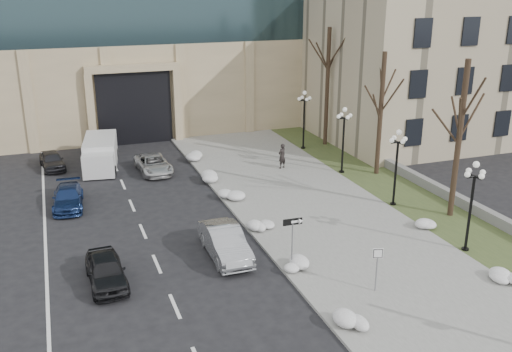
{
  "coord_description": "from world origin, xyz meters",
  "views": [
    {
      "loc": [
        -10.44,
        -14.65,
        12.9
      ],
      "look_at": [
        -1.04,
        11.03,
        3.5
      ],
      "focal_mm": 40.0,
      "sensor_mm": 36.0,
      "label": 1
    }
  ],
  "objects_px": {
    "box_truck": "(100,154)",
    "lamppost_b": "(397,157)",
    "car_a": "(106,271)",
    "pedestrian": "(282,156)",
    "one_way_sign": "(296,227)",
    "lamppost_a": "(472,194)",
    "lamppost_d": "(304,112)",
    "car_c": "(68,198)",
    "lamppost_c": "(344,131)",
    "car_d": "(153,164)",
    "car_b": "(225,242)",
    "keep_sign": "(377,261)",
    "car_e": "(52,160)"
  },
  "relations": [
    {
      "from": "car_a",
      "to": "car_b",
      "type": "xyz_separation_m",
      "value": [
        5.78,
        0.75,
        0.09
      ]
    },
    {
      "from": "car_a",
      "to": "car_c",
      "type": "relative_size",
      "value": 0.94
    },
    {
      "from": "car_e",
      "to": "lamppost_c",
      "type": "relative_size",
      "value": 0.77
    },
    {
      "from": "lamppost_b",
      "to": "lamppost_d",
      "type": "distance_m",
      "value": 13.0
    },
    {
      "from": "car_a",
      "to": "lamppost_c",
      "type": "xyz_separation_m",
      "value": [
        17.25,
        10.12,
        2.4
      ]
    },
    {
      "from": "car_a",
      "to": "box_truck",
      "type": "relative_size",
      "value": 0.6
    },
    {
      "from": "car_b",
      "to": "lamppost_b",
      "type": "relative_size",
      "value": 0.98
    },
    {
      "from": "car_b",
      "to": "car_c",
      "type": "relative_size",
      "value": 1.11
    },
    {
      "from": "keep_sign",
      "to": "lamppost_c",
      "type": "bearing_deg",
      "value": 85.19
    },
    {
      "from": "car_b",
      "to": "pedestrian",
      "type": "xyz_separation_m",
      "value": [
        7.86,
        11.66,
        0.26
      ]
    },
    {
      "from": "one_way_sign",
      "to": "keep_sign",
      "type": "relative_size",
      "value": 1.22
    },
    {
      "from": "car_c",
      "to": "pedestrian",
      "type": "distance_m",
      "value": 14.95
    },
    {
      "from": "car_a",
      "to": "pedestrian",
      "type": "distance_m",
      "value": 18.45
    },
    {
      "from": "car_e",
      "to": "pedestrian",
      "type": "relative_size",
      "value": 2.04
    },
    {
      "from": "car_a",
      "to": "lamppost_b",
      "type": "distance_m",
      "value": 17.79
    },
    {
      "from": "pedestrian",
      "to": "lamppost_d",
      "type": "bearing_deg",
      "value": -154.56
    },
    {
      "from": "car_b",
      "to": "one_way_sign",
      "type": "distance_m",
      "value": 3.87
    },
    {
      "from": "car_a",
      "to": "lamppost_a",
      "type": "relative_size",
      "value": 0.83
    },
    {
      "from": "car_d",
      "to": "lamppost_d",
      "type": "height_order",
      "value": "lamppost_d"
    },
    {
      "from": "one_way_sign",
      "to": "lamppost_d",
      "type": "xyz_separation_m",
      "value": [
        8.79,
        18.29,
        0.91
      ]
    },
    {
      "from": "pedestrian",
      "to": "lamppost_d",
      "type": "height_order",
      "value": "lamppost_d"
    },
    {
      "from": "car_a",
      "to": "one_way_sign",
      "type": "relative_size",
      "value": 1.51
    },
    {
      "from": "car_a",
      "to": "pedestrian",
      "type": "height_order",
      "value": "pedestrian"
    },
    {
      "from": "lamppost_a",
      "to": "car_e",
      "type": "bearing_deg",
      "value": 131.99
    },
    {
      "from": "lamppost_d",
      "to": "car_c",
      "type": "bearing_deg",
      "value": -160.69
    },
    {
      "from": "keep_sign",
      "to": "lamppost_d",
      "type": "bearing_deg",
      "value": 91.74
    },
    {
      "from": "pedestrian",
      "to": "car_b",
      "type": "bearing_deg",
      "value": 32.08
    },
    {
      "from": "car_a",
      "to": "car_b",
      "type": "relative_size",
      "value": 0.85
    },
    {
      "from": "keep_sign",
      "to": "lamppost_a",
      "type": "height_order",
      "value": "lamppost_a"
    },
    {
      "from": "car_b",
      "to": "lamppost_c",
      "type": "xyz_separation_m",
      "value": [
        11.47,
        9.37,
        2.31
      ]
    },
    {
      "from": "keep_sign",
      "to": "lamppost_d",
      "type": "relative_size",
      "value": 0.45
    },
    {
      "from": "pedestrian",
      "to": "lamppost_a",
      "type": "bearing_deg",
      "value": 79.33
    },
    {
      "from": "pedestrian",
      "to": "lamppost_a",
      "type": "relative_size",
      "value": 0.38
    },
    {
      "from": "car_c",
      "to": "lamppost_c",
      "type": "distance_m",
      "value": 18.55
    },
    {
      "from": "pedestrian",
      "to": "car_d",
      "type": "bearing_deg",
      "value": -40.16
    },
    {
      "from": "box_truck",
      "to": "lamppost_b",
      "type": "height_order",
      "value": "lamppost_b"
    },
    {
      "from": "car_d",
      "to": "lamppost_b",
      "type": "distance_m",
      "value": 16.97
    },
    {
      "from": "car_b",
      "to": "lamppost_a",
      "type": "xyz_separation_m",
      "value": [
        11.47,
        -3.63,
        2.31
      ]
    },
    {
      "from": "pedestrian",
      "to": "car_a",
      "type": "bearing_deg",
      "value": 18.37
    },
    {
      "from": "keep_sign",
      "to": "lamppost_c",
      "type": "distance_m",
      "value": 16.31
    },
    {
      "from": "keep_sign",
      "to": "lamppost_d",
      "type": "height_order",
      "value": "lamppost_d"
    },
    {
      "from": "car_c",
      "to": "one_way_sign",
      "type": "xyz_separation_m",
      "value": [
        9.6,
        -11.85,
        1.56
      ]
    },
    {
      "from": "one_way_sign",
      "to": "lamppost_a",
      "type": "xyz_separation_m",
      "value": [
        8.79,
        -1.21,
        0.91
      ]
    },
    {
      "from": "car_a",
      "to": "keep_sign",
      "type": "bearing_deg",
      "value": -25.75
    },
    {
      "from": "pedestrian",
      "to": "car_c",
      "type": "bearing_deg",
      "value": -15.33
    },
    {
      "from": "car_a",
      "to": "keep_sign",
      "type": "xyz_separation_m",
      "value": [
        10.88,
        -4.81,
        0.9
      ]
    },
    {
      "from": "lamppost_b",
      "to": "lamppost_d",
      "type": "relative_size",
      "value": 1.0
    },
    {
      "from": "car_b",
      "to": "one_way_sign",
      "type": "height_order",
      "value": "one_way_sign"
    },
    {
      "from": "keep_sign",
      "to": "lamppost_a",
      "type": "bearing_deg",
      "value": 35.18
    },
    {
      "from": "pedestrian",
      "to": "lamppost_d",
      "type": "distance_m",
      "value": 5.91
    }
  ]
}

